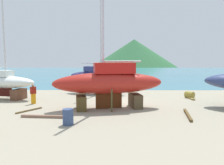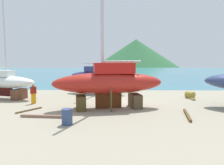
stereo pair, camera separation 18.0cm
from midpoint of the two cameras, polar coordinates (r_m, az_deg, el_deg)
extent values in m
plane|color=gray|center=(16.32, 3.42, -7.29)|extent=(42.39, 42.39, 0.00)
cube|color=teal|center=(57.82, 1.77, 2.47)|extent=(164.28, 62.46, 0.01)
cone|color=#2B6037|center=(167.58, 6.15, 4.92)|extent=(109.17, 109.17, 35.38)
cube|color=brown|center=(22.37, -22.43, -2.78)|extent=(1.03, 1.69, 0.98)
cylinder|color=brown|center=(24.16, -23.99, -1.73)|extent=(0.12, 0.12, 1.38)
ellipsoid|color=white|center=(23.22, -25.72, 0.17)|extent=(6.66, 3.33, 1.14)
cube|color=#4B1511|center=(23.33, -25.61, -2.20)|extent=(1.51, 0.42, 0.80)
cube|color=silver|center=(23.36, -26.42, 2.13)|extent=(2.50, 1.66, 0.57)
cylinder|color=silver|center=(23.01, -25.63, 11.19)|extent=(0.15, 0.15, 7.84)
cube|color=#4B391B|center=(16.83, -7.68, -5.07)|extent=(1.03, 1.88, 1.06)
cube|color=#4C3B26|center=(17.49, 6.22, -4.62)|extent=(1.03, 1.88, 1.06)
cylinder|color=#464022|center=(15.80, 0.13, -4.71)|extent=(0.12, 0.12, 1.63)
cylinder|color=#483825|center=(18.17, -1.22, -3.27)|extent=(0.12, 0.12, 1.63)
ellipsoid|color=#AB2118|center=(16.82, -0.60, -0.13)|extent=(8.66, 3.79, 1.61)
cube|color=#4F230C|center=(17.03, -0.60, -4.72)|extent=(1.99, 0.47, 1.13)
cube|color=#B41612|center=(16.81, 0.81, 3.72)|extent=(3.22, 1.89, 0.81)
cylinder|color=#C3B5C4|center=(17.05, -2.09, 18.70)|extent=(0.17, 0.17, 9.64)
cylinder|color=silver|center=(16.92, 2.91, 5.42)|extent=(2.90, 0.68, 0.12)
cube|color=brown|center=(23.77, 0.45, -1.39)|extent=(1.06, 1.66, 1.31)
cube|color=brown|center=(24.78, -6.71, -1.12)|extent=(1.06, 1.66, 1.31)
cylinder|color=brown|center=(25.20, -2.44, -0.52)|extent=(0.12, 0.12, 1.69)
cylinder|color=brown|center=(23.22, -4.04, -1.12)|extent=(0.12, 0.12, 1.69)
ellipsoid|color=navy|center=(24.10, -3.22, 1.70)|extent=(6.67, 3.44, 1.08)
cube|color=#47140E|center=(24.19, -3.21, -0.47)|extent=(1.51, 0.46, 0.76)
cube|color=navy|center=(24.16, -3.95, 3.51)|extent=(2.51, 1.68, 0.54)
cylinder|color=silver|center=(24.12, -2.56, 13.49)|extent=(0.15, 0.15, 8.92)
cylinder|color=silver|center=(24.30, -5.04, 5.00)|extent=(2.19, 0.65, 0.11)
cube|color=orange|center=(19.92, -19.18, -3.91)|extent=(0.36, 0.39, 0.85)
cube|color=maroon|center=(19.81, -19.25, -1.86)|extent=(0.46, 0.50, 0.59)
sphere|color=#8C7354|center=(19.76, -19.30, -0.70)|extent=(0.22, 0.22, 0.22)
cylinder|color=olive|center=(22.67, 19.56, -2.99)|extent=(0.98, 1.01, 0.64)
cylinder|color=navy|center=(13.20, -11.05, -8.60)|extent=(0.87, 0.87, 0.93)
cube|color=brown|center=(15.71, 19.03, -7.87)|extent=(0.69, 3.01, 0.16)
cube|color=brown|center=(17.37, -20.19, -6.66)|extent=(1.30, 1.87, 0.10)
cube|color=#805D4B|center=(15.14, -16.63, -8.30)|extent=(3.14, 0.48, 0.17)
cube|color=olive|center=(22.08, 19.79, -3.91)|extent=(0.37, 1.37, 0.13)
camera|label=1|loc=(0.09, -89.73, 0.03)|focal=35.73mm
camera|label=2|loc=(0.09, 90.27, -0.03)|focal=35.73mm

